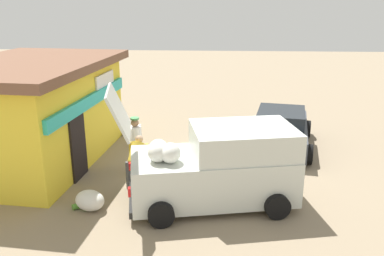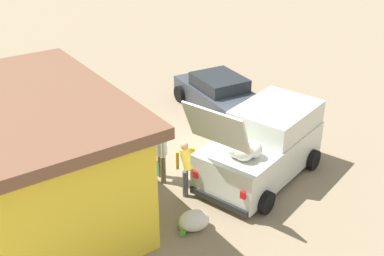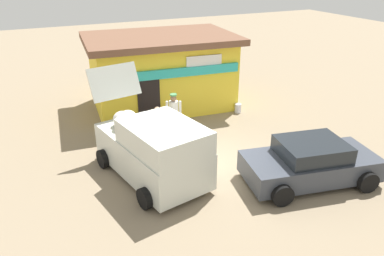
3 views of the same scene
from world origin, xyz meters
name	(u,v)px [view 1 (image 1 of 3)]	position (x,y,z in m)	size (l,w,h in m)	color
ground_plane	(220,169)	(0.00, 0.00, 0.00)	(60.00, 60.00, 0.00)	gray
storefront_bar	(33,111)	(0.41, 5.78, 1.61)	(6.75, 4.85, 3.16)	yellow
delivery_van	(218,166)	(-2.04, 0.09, 0.97)	(2.85, 4.70, 2.98)	silver
parked_sedan	(280,130)	(2.11, -2.08, 0.62)	(4.19, 2.71, 1.31)	#383D47
vendor_standing	(136,142)	(-0.39, 2.46, 0.97)	(0.53, 0.45, 1.70)	#726047
customer_bending	(136,159)	(-1.35, 2.27, 0.84)	(0.67, 0.60, 1.41)	#4C4C51
unloaded_banana_pile	(89,201)	(-2.63, 3.19, 0.23)	(0.85, 0.93, 0.49)	silver
paint_bucket	(126,130)	(3.06, 3.53, 0.20)	(0.29, 0.29, 0.39)	silver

